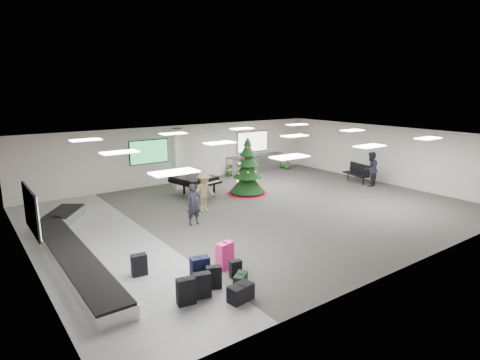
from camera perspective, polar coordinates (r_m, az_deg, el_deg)
ground at (r=17.59m, az=2.71°, el=-4.37°), size 18.00×18.00×0.00m
room_envelope at (r=17.33m, az=0.42°, el=3.31°), size 18.02×14.02×3.21m
baggage_carousel at (r=14.20m, az=-22.95°, el=-8.85°), size 2.28×9.71×0.43m
service_counter at (r=25.54m, az=2.19°, el=2.39°), size 4.05×0.65×1.08m
suitcase_0 at (r=10.59m, az=-5.40°, el=-14.69°), size 0.48×0.34×0.69m
suitcase_1 at (r=11.02m, az=-3.74°, el=-13.64°), size 0.46×0.36×0.65m
pink_suitcase at (r=12.07m, az=-2.18°, el=-10.68°), size 0.57×0.40×0.83m
suitcase_3 at (r=12.75m, az=-2.02°, el=-9.98°), size 0.39×0.27×0.56m
navy_suitcase at (r=11.23m, az=-5.72°, el=-12.71°), size 0.55×0.38×0.80m
suitcase_5 at (r=10.35m, az=-7.68°, el=-15.41°), size 0.50×0.33×0.71m
green_duffel at (r=11.15m, az=0.08°, el=-14.05°), size 0.58×0.53×0.37m
suitcase_7 at (r=11.61m, az=-0.63°, el=-12.52°), size 0.36×0.22×0.51m
suitcase_8 at (r=12.02m, az=-14.14°, el=-11.63°), size 0.46×0.30×0.66m
black_duffel at (r=10.46m, az=0.09°, el=-15.74°), size 0.71×0.46×0.45m
christmas_tree at (r=20.14m, az=1.07°, el=0.94°), size 2.13×2.13×3.03m
grand_piano at (r=19.63m, az=-6.47°, el=0.03°), size 2.02×2.41×1.22m
bench at (r=23.61m, az=16.32°, el=1.13°), size 0.96×1.78×1.07m
traveler_a at (r=15.71m, az=-6.58°, el=-3.47°), size 0.60×0.39×1.63m
traveler_b at (r=17.24m, az=-5.09°, el=-1.70°), size 1.26×0.89×1.77m
traveler_bench at (r=22.86m, az=18.09°, el=1.50°), size 1.12×1.01×1.89m
potted_plant_left at (r=24.20m, az=-1.64°, el=1.36°), size 0.48×0.51×0.73m
potted_plant_right at (r=26.60m, az=6.71°, el=2.52°), size 0.71×0.71×0.90m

